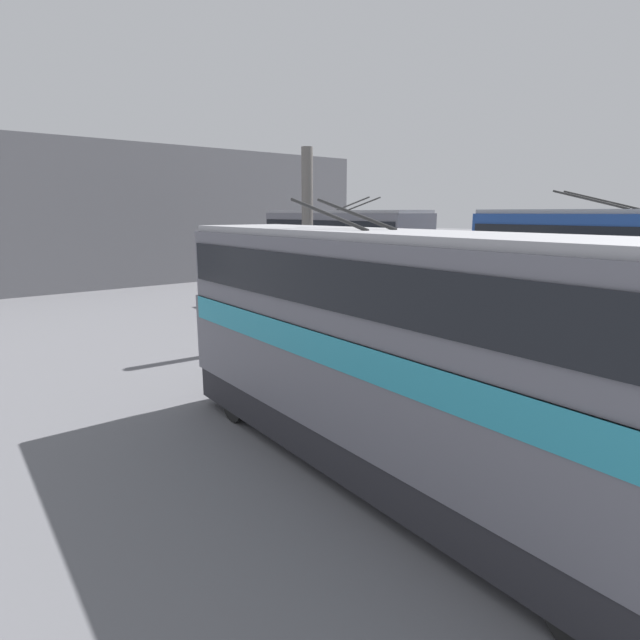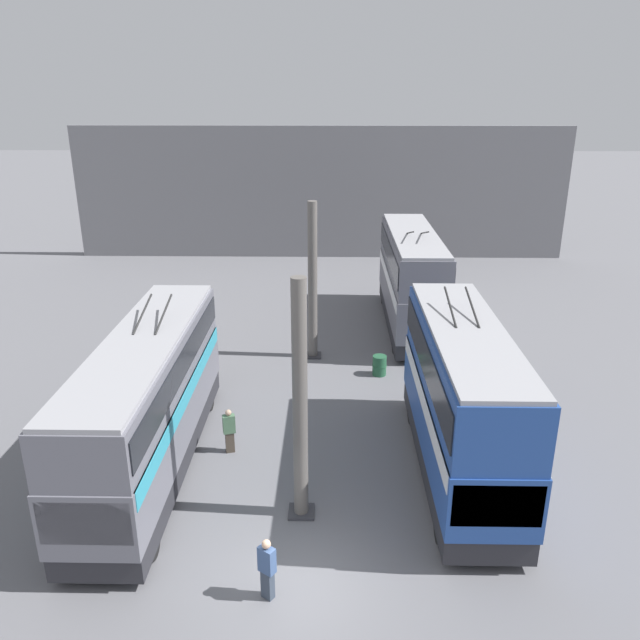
{
  "view_description": "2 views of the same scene",
  "coord_description": "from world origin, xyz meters",
  "px_view_note": "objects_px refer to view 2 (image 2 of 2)",
  "views": [
    {
      "loc": [
        -1.05,
        11.46,
        5.0
      ],
      "look_at": [
        11.85,
        1.5,
        1.47
      ],
      "focal_mm": 28.0,
      "sensor_mm": 36.0,
      "label": 1
    },
    {
      "loc": [
        -12.63,
        -0.85,
        11.94
      ],
      "look_at": [
        10.68,
        -0.41,
        3.29
      ],
      "focal_mm": 35.0,
      "sensor_mm": 36.0,
      "label": 2
    }
  ],
  "objects_px": {
    "bus_left_far": "(412,275)",
    "bus_right_mid": "(148,396)",
    "person_aisle_foreground": "(267,567)",
    "person_by_right_row": "(229,430)",
    "bus_left_near": "(462,394)",
    "oil_drum": "(379,365)"
  },
  "relations": [
    {
      "from": "person_aisle_foreground",
      "to": "person_by_right_row",
      "type": "bearing_deg",
      "value": -128.62
    },
    {
      "from": "person_by_right_row",
      "to": "oil_drum",
      "type": "bearing_deg",
      "value": 122.02
    },
    {
      "from": "person_aisle_foreground",
      "to": "oil_drum",
      "type": "bearing_deg",
      "value": -160.97
    },
    {
      "from": "bus_right_mid",
      "to": "bus_left_far",
      "type": "bearing_deg",
      "value": -36.79
    },
    {
      "from": "bus_left_near",
      "to": "person_aisle_foreground",
      "type": "height_order",
      "value": "bus_left_near"
    },
    {
      "from": "bus_left_near",
      "to": "bus_left_far",
      "type": "bearing_deg",
      "value": -0.0
    },
    {
      "from": "bus_left_far",
      "to": "person_by_right_row",
      "type": "distance_m",
      "value": 14.76
    },
    {
      "from": "person_aisle_foreground",
      "to": "bus_left_near",
      "type": "bearing_deg",
      "value": 169.1
    },
    {
      "from": "bus_left_near",
      "to": "bus_left_far",
      "type": "distance_m",
      "value": 13.52
    },
    {
      "from": "person_aisle_foreground",
      "to": "person_by_right_row",
      "type": "height_order",
      "value": "person_aisle_foreground"
    },
    {
      "from": "bus_left_far",
      "to": "person_aisle_foreground",
      "type": "bearing_deg",
      "value": 163.35
    },
    {
      "from": "bus_left_near",
      "to": "oil_drum",
      "type": "xyz_separation_m",
      "value": [
        7.46,
        2.02,
        -2.44
      ]
    },
    {
      "from": "bus_right_mid",
      "to": "oil_drum",
      "type": "xyz_separation_m",
      "value": [
        7.4,
        -8.04,
        -2.21
      ]
    },
    {
      "from": "person_aisle_foreground",
      "to": "person_by_right_row",
      "type": "xyz_separation_m",
      "value": [
        6.64,
        1.97,
        -0.05
      ]
    },
    {
      "from": "bus_right_mid",
      "to": "person_by_right_row",
      "type": "relative_size",
      "value": 6.89
    },
    {
      "from": "bus_left_far",
      "to": "bus_right_mid",
      "type": "bearing_deg",
      "value": 143.21
    },
    {
      "from": "bus_left_near",
      "to": "person_aisle_foreground",
      "type": "relative_size",
      "value": 5.55
    },
    {
      "from": "person_aisle_foreground",
      "to": "oil_drum",
      "type": "height_order",
      "value": "person_aisle_foreground"
    },
    {
      "from": "bus_right_mid",
      "to": "person_by_right_row",
      "type": "distance_m",
      "value": 3.15
    },
    {
      "from": "bus_left_near",
      "to": "person_by_right_row",
      "type": "height_order",
      "value": "bus_left_near"
    },
    {
      "from": "bus_right_mid",
      "to": "oil_drum",
      "type": "relative_size",
      "value": 12.62
    },
    {
      "from": "person_aisle_foreground",
      "to": "oil_drum",
      "type": "relative_size",
      "value": 1.93
    }
  ]
}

